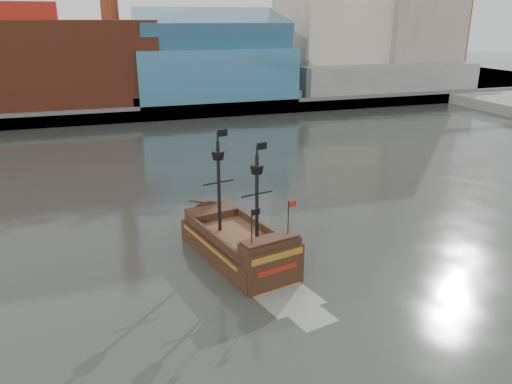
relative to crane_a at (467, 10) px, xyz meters
name	(u,v)px	position (x,y,z in m)	size (l,w,h in m)	color
ground	(320,290)	(-78.63, -82.00, -19.11)	(400.00, 400.00, 0.00)	#242622
promenade_far	(148,92)	(-78.63, 10.00, -18.11)	(220.00, 60.00, 2.00)	slate
seawall	(169,113)	(-78.63, -19.50, -17.81)	(220.00, 1.00, 2.60)	#4C4C49
crane_a	(467,10)	(0.00, 0.00, 0.00)	(22.50, 4.00, 32.25)	slate
crane_b	(468,24)	(9.60, 10.00, -3.54)	(19.10, 4.00, 26.25)	slate
pirate_ship	(238,248)	(-82.53, -75.87, -18.17)	(7.08, 14.54, 10.46)	black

